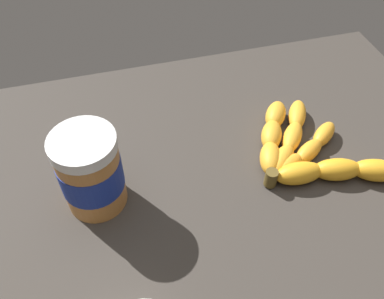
% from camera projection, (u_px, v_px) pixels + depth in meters
% --- Properties ---
extents(ground_plane, '(0.94, 0.68, 0.04)m').
position_uv_depth(ground_plane, '(208.00, 196.00, 0.66)').
color(ground_plane, '#38332D').
extents(banana_bunch, '(0.22, 0.23, 0.04)m').
position_uv_depth(banana_bunch, '(303.00, 150.00, 0.67)').
color(banana_bunch, gold).
rests_on(banana_bunch, ground_plane).
extents(peanut_butter_jar, '(0.09, 0.09, 0.13)m').
position_uv_depth(peanut_butter_jar, '(91.00, 172.00, 0.58)').
color(peanut_butter_jar, '#B27238').
rests_on(peanut_butter_jar, ground_plane).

